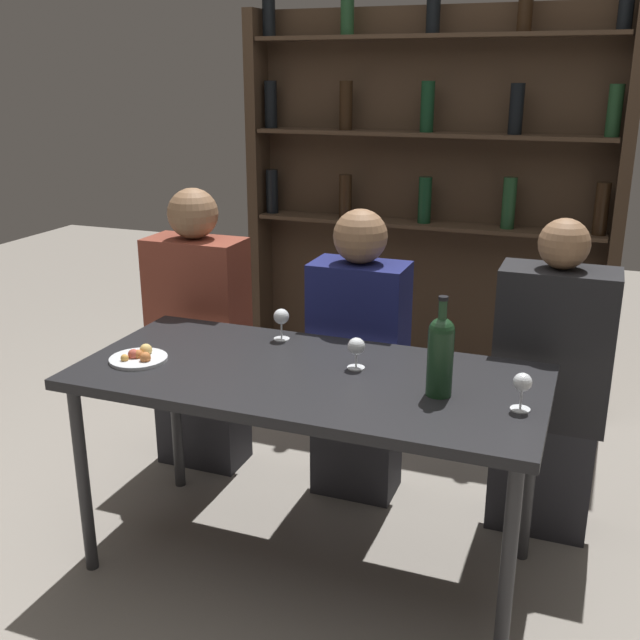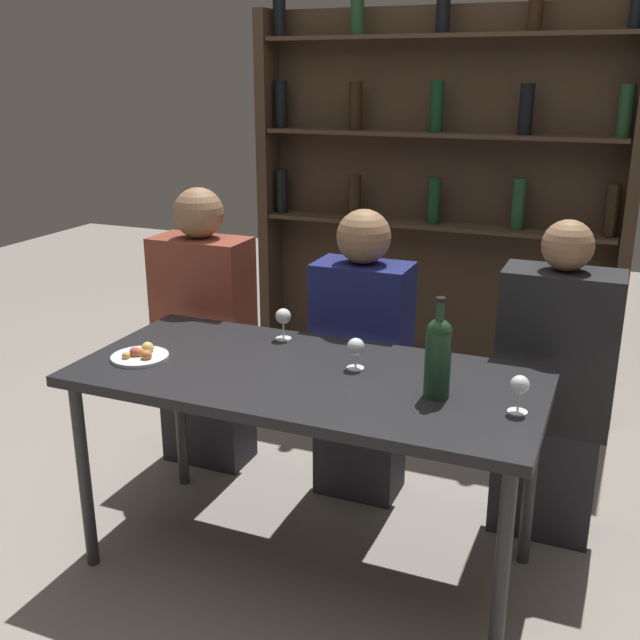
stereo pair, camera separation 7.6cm
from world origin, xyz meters
The scene contains 11 objects.
ground_plane centered at (0.00, 0.00, 0.00)m, with size 10.00×10.00×0.00m, color gray.
dining_table centered at (0.00, 0.00, 0.69)m, with size 1.56×0.73×0.75m.
wine_rack_wall centered at (0.00, 1.69, 1.11)m, with size 1.94×0.21×2.13m.
wine_bottle centered at (0.45, -0.03, 0.89)m, with size 0.08×0.08×0.32m.
wine_glass_0 centered at (0.70, -0.05, 0.83)m, with size 0.06×0.06×0.12m.
wine_glass_1 centered at (0.14, 0.09, 0.82)m, with size 0.06×0.06×0.11m.
wine_glass_2 centered at (-0.21, 0.27, 0.83)m, with size 0.06×0.06×0.12m.
food_plate_0 centered at (-0.59, -0.11, 0.76)m, with size 0.20×0.20×0.05m.
seated_person_left centered at (-0.73, 0.55, 0.59)m, with size 0.42×0.22×1.25m.
seated_person_center centered at (0.00, 0.55, 0.57)m, with size 0.38×0.22×1.21m.
seated_person_right centered at (0.75, 0.55, 0.57)m, with size 0.42×0.22×1.22m.
Camera 2 is at (0.93, -2.13, 1.69)m, focal length 42.00 mm.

